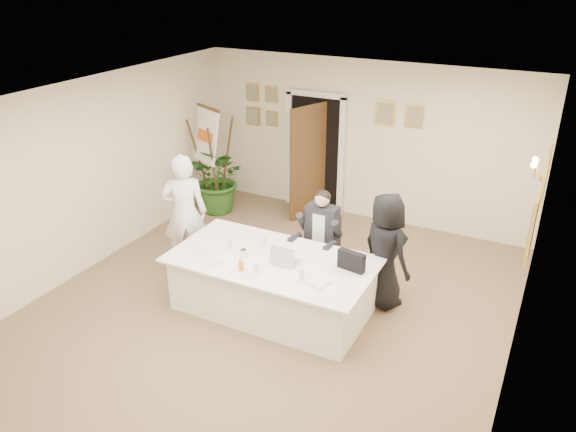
# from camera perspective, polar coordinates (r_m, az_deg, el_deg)

# --- Properties ---
(floor) EXTENTS (7.00, 7.00, 0.00)m
(floor) POSITION_cam_1_polar(r_m,az_deg,el_deg) (7.61, -2.09, -9.66)
(floor) COLOR brown
(floor) RESTS_ON ground
(ceiling) EXTENTS (6.00, 7.00, 0.02)m
(ceiling) POSITION_cam_1_polar(r_m,az_deg,el_deg) (6.46, -2.47, 11.33)
(ceiling) COLOR white
(ceiling) RESTS_ON wall_back
(wall_back) EXTENTS (6.00, 0.10, 2.80)m
(wall_back) POSITION_cam_1_polar(r_m,az_deg,el_deg) (9.92, 7.69, 7.50)
(wall_back) COLOR #EAE5C5
(wall_back) RESTS_ON floor
(wall_front) EXTENTS (6.00, 0.10, 2.80)m
(wall_front) POSITION_cam_1_polar(r_m,az_deg,el_deg) (4.67, -24.56, -16.20)
(wall_front) COLOR #EAE5C5
(wall_front) RESTS_ON floor
(wall_left) EXTENTS (0.10, 7.00, 2.80)m
(wall_left) POSITION_cam_1_polar(r_m,az_deg,el_deg) (8.68, -19.88, 3.72)
(wall_left) COLOR #EAE5C5
(wall_left) RESTS_ON floor
(wall_right) EXTENTS (0.10, 7.00, 2.80)m
(wall_right) POSITION_cam_1_polar(r_m,az_deg,el_deg) (6.19, 22.92, -5.30)
(wall_right) COLOR #EAE5C5
(wall_right) RESTS_ON floor
(doorway) EXTENTS (1.14, 0.86, 2.20)m
(doorway) POSITION_cam_1_polar(r_m,az_deg,el_deg) (10.18, 2.54, 6.04)
(doorway) COLOR black
(doorway) RESTS_ON floor
(pictures_back_wall) EXTENTS (3.40, 0.06, 0.80)m
(pictures_back_wall) POSITION_cam_1_polar(r_m,az_deg,el_deg) (10.05, 3.42, 10.57)
(pictures_back_wall) COLOR #E4B74D
(pictures_back_wall) RESTS_ON wall_back
(pictures_right_wall) EXTENTS (0.06, 2.20, 0.80)m
(pictures_right_wall) POSITION_cam_1_polar(r_m,az_deg,el_deg) (7.14, 24.13, 1.59)
(pictures_right_wall) COLOR #E4B74D
(pictures_right_wall) RESTS_ON wall_right
(wall_sconce) EXTENTS (0.20, 0.30, 0.24)m
(wall_sconce) POSITION_cam_1_polar(r_m,az_deg,el_deg) (7.02, 24.06, 4.32)
(wall_sconce) COLOR gold
(wall_sconce) RESTS_ON wall_right
(conference_table) EXTENTS (2.64, 1.41, 0.78)m
(conference_table) POSITION_cam_1_polar(r_m,az_deg,el_deg) (7.44, -1.58, -6.93)
(conference_table) COLOR white
(conference_table) RESTS_ON floor
(seated_man) EXTENTS (0.72, 0.75, 1.42)m
(seated_man) POSITION_cam_1_polar(r_m,az_deg,el_deg) (7.94, 3.31, -2.16)
(seated_man) COLOR black
(seated_man) RESTS_ON floor
(flip_chart) EXTENTS (0.69, 0.55, 1.93)m
(flip_chart) POSITION_cam_1_polar(r_m,az_deg,el_deg) (10.28, -7.61, 5.13)
(flip_chart) COLOR #3F2A14
(flip_chart) RESTS_ON floor
(standing_man) EXTENTS (0.79, 0.73, 1.80)m
(standing_man) POSITION_cam_1_polar(r_m,az_deg,el_deg) (8.34, -10.44, 0.28)
(standing_man) COLOR white
(standing_man) RESTS_ON floor
(standing_woman) EXTENTS (0.93, 0.84, 1.60)m
(standing_woman) POSITION_cam_1_polar(r_m,az_deg,el_deg) (7.49, 9.83, -3.50)
(standing_woman) COLOR black
(standing_woman) RESTS_ON floor
(potted_palm) EXTENTS (1.19, 1.05, 1.27)m
(potted_palm) POSITION_cam_1_polar(r_m,az_deg,el_deg) (10.33, -6.98, 3.77)
(potted_palm) COLOR #27571D
(potted_palm) RESTS_ON floor
(laptop) EXTENTS (0.33, 0.35, 0.28)m
(laptop) POSITION_cam_1_polar(r_m,az_deg,el_deg) (7.09, -0.20, -3.75)
(laptop) COLOR #B7BABC
(laptop) RESTS_ON conference_table
(laptop_bag) EXTENTS (0.37, 0.16, 0.25)m
(laptop_bag) POSITION_cam_1_polar(r_m,az_deg,el_deg) (6.98, 6.46, -4.56)
(laptop_bag) COLOR black
(laptop_bag) RESTS_ON conference_table
(paper_stack) EXTENTS (0.37, 0.30, 0.03)m
(paper_stack) POSITION_cam_1_polar(r_m,az_deg,el_deg) (6.74, 2.73, -6.60)
(paper_stack) COLOR white
(paper_stack) RESTS_ON conference_table
(plate_left) EXTENTS (0.26, 0.26, 0.01)m
(plate_left) POSITION_cam_1_polar(r_m,az_deg,el_deg) (7.47, -8.80, -3.62)
(plate_left) COLOR white
(plate_left) RESTS_ON conference_table
(plate_mid) EXTENTS (0.29, 0.29, 0.01)m
(plate_mid) POSITION_cam_1_polar(r_m,az_deg,el_deg) (7.19, -7.55, -4.74)
(plate_mid) COLOR white
(plate_mid) RESTS_ON conference_table
(plate_near) EXTENTS (0.23, 0.23, 0.01)m
(plate_near) POSITION_cam_1_polar(r_m,az_deg,el_deg) (6.90, -3.92, -5.93)
(plate_near) COLOR white
(plate_near) RESTS_ON conference_table
(glass_a) EXTENTS (0.07, 0.07, 0.14)m
(glass_a) POSITION_cam_1_polar(r_m,az_deg,el_deg) (7.46, -5.93, -2.97)
(glass_a) COLOR silver
(glass_a) RESTS_ON conference_table
(glass_b) EXTENTS (0.07, 0.07, 0.14)m
(glass_b) POSITION_cam_1_polar(r_m,az_deg,el_deg) (6.92, -3.20, -5.23)
(glass_b) COLOR silver
(glass_b) RESTS_ON conference_table
(glass_c) EXTENTS (0.08, 0.08, 0.14)m
(glass_c) POSITION_cam_1_polar(r_m,az_deg,el_deg) (6.75, 1.39, -6.02)
(glass_c) COLOR silver
(glass_c) RESTS_ON conference_table
(glass_d) EXTENTS (0.07, 0.07, 0.14)m
(glass_d) POSITION_cam_1_polar(r_m,az_deg,el_deg) (7.51, -2.36, -2.66)
(glass_d) COLOR silver
(glass_d) RESTS_ON conference_table
(oj_glass) EXTENTS (0.09, 0.09, 0.13)m
(oj_glass) POSITION_cam_1_polar(r_m,az_deg,el_deg) (6.98, -4.78, -5.05)
(oj_glass) COLOR orange
(oj_glass) RESTS_ON conference_table
(steel_jug) EXTENTS (0.09, 0.09, 0.11)m
(steel_jug) POSITION_cam_1_polar(r_m,az_deg,el_deg) (7.28, -4.54, -3.80)
(steel_jug) COLOR silver
(steel_jug) RESTS_ON conference_table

